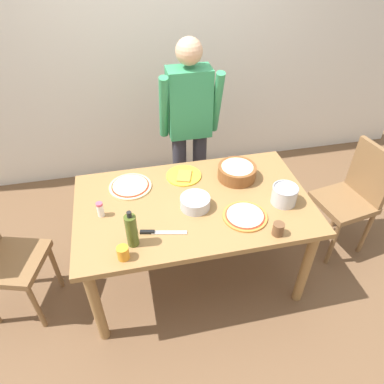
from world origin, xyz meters
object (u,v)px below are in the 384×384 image
(steel_pot, at_px, (284,195))
(chef_knife, at_px, (158,232))
(cup_orange, at_px, (123,253))
(pizza_raw_on_board, at_px, (130,186))
(mixing_bowl_steel, at_px, (196,202))
(olive_oil_bottle, at_px, (132,230))
(pizza_cooked_on_tray, at_px, (245,216))
(plate_with_slice, at_px, (184,176))
(dining_table, at_px, (194,212))
(popcorn_bowl, at_px, (237,171))
(person_cook, at_px, (189,124))
(salt_shaker, at_px, (100,209))
(cup_small_brown, at_px, (278,229))
(chair_wooden_right, at_px, (353,194))

(steel_pot, relative_size, chef_knife, 0.60)
(cup_orange, bearing_deg, chef_knife, 35.41)
(pizza_raw_on_board, height_order, steel_pot, steel_pot)
(pizza_raw_on_board, xyz_separation_m, chef_knife, (0.13, -0.49, -0.00))
(mixing_bowl_steel, xyz_separation_m, olive_oil_bottle, (-0.44, -0.24, 0.07))
(pizza_cooked_on_tray, xyz_separation_m, mixing_bowl_steel, (-0.29, 0.16, 0.03))
(mixing_bowl_steel, distance_m, chef_knife, 0.34)
(pizza_raw_on_board, xyz_separation_m, plate_with_slice, (0.40, 0.04, -0.00))
(dining_table, height_order, steel_pot, steel_pot)
(popcorn_bowl, distance_m, chef_knife, 0.79)
(person_cook, relative_size, pizza_raw_on_board, 5.33)
(chef_knife, bearing_deg, salt_shaker, 144.49)
(person_cook, xyz_separation_m, olive_oil_bottle, (-0.57, -1.05, -0.07))
(person_cook, distance_m, mixing_bowl_steel, 0.83)
(dining_table, height_order, mixing_bowl_steel, mixing_bowl_steel)
(cup_small_brown, xyz_separation_m, salt_shaker, (-1.06, 0.40, 0.01))
(mixing_bowl_steel, xyz_separation_m, chef_knife, (-0.28, -0.19, -0.03))
(olive_oil_bottle, xyz_separation_m, steel_pot, (1.03, 0.16, -0.05))
(dining_table, relative_size, popcorn_bowl, 5.71)
(cup_orange, relative_size, cup_small_brown, 1.00)
(pizza_cooked_on_tray, height_order, cup_small_brown, cup_small_brown)
(olive_oil_bottle, bearing_deg, cup_orange, -123.22)
(chair_wooden_right, bearing_deg, pizza_raw_on_board, 173.79)
(chair_wooden_right, relative_size, mixing_bowl_steel, 4.75)
(popcorn_bowl, relative_size, mixing_bowl_steel, 1.40)
(person_cook, xyz_separation_m, mixing_bowl_steel, (-0.13, -0.81, -0.14))
(pizza_raw_on_board, height_order, olive_oil_bottle, olive_oil_bottle)
(dining_table, distance_m, person_cook, 0.81)
(pizza_cooked_on_tray, relative_size, chef_knife, 1.01)
(cup_orange, bearing_deg, pizza_raw_on_board, 82.13)
(olive_oil_bottle, distance_m, cup_small_brown, 0.88)
(cup_small_brown, relative_size, salt_shaker, 0.80)
(pizza_raw_on_board, bearing_deg, plate_with_slice, 6.14)
(olive_oil_bottle, bearing_deg, cup_small_brown, -7.07)
(mixing_bowl_steel, height_order, olive_oil_bottle, olive_oil_bottle)
(person_cook, relative_size, mixing_bowl_steel, 8.10)
(pizza_cooked_on_tray, xyz_separation_m, cup_small_brown, (0.15, -0.19, 0.03))
(salt_shaker, relative_size, chef_knife, 0.37)
(person_cook, bearing_deg, chair_wooden_right, -30.03)
(person_cook, bearing_deg, cup_small_brown, -75.11)
(dining_table, relative_size, mixing_bowl_steel, 8.00)
(dining_table, height_order, cup_small_brown, cup_small_brown)
(plate_with_slice, xyz_separation_m, mixing_bowl_steel, (0.01, -0.35, 0.03))
(pizza_cooked_on_tray, xyz_separation_m, olive_oil_bottle, (-0.73, -0.08, 0.10))
(person_cook, distance_m, steel_pot, 1.00)
(dining_table, distance_m, mixing_bowl_steel, 0.14)
(pizza_raw_on_board, xyz_separation_m, mixing_bowl_steel, (0.41, -0.31, 0.03))
(popcorn_bowl, xyz_separation_m, cup_orange, (-0.87, -0.60, -0.02))
(plate_with_slice, bearing_deg, popcorn_bowl, -14.08)
(pizza_raw_on_board, distance_m, plate_with_slice, 0.40)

